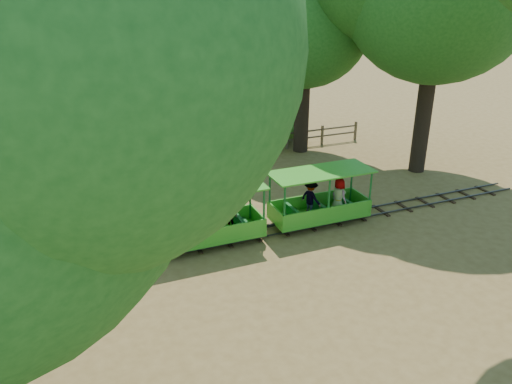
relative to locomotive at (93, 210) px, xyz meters
name	(u,v)px	position (x,y,z in m)	size (l,w,h in m)	color
ground	(255,236)	(4.98, -0.07, -1.78)	(90.00, 90.00, 0.00)	olive
track	(255,234)	(4.98, -0.07, -1.71)	(22.00, 1.00, 0.10)	#3F3D3A
locomotive	(93,210)	(0.00, 0.00, 0.00)	(2.76, 1.30, 3.18)	black
carriage_front	(210,223)	(3.42, -0.09, -1.00)	(3.54, 1.45, 1.84)	green
carriage_rear	(321,202)	(7.40, -0.10, -0.96)	(3.54, 1.45, 1.84)	green
oak_ne	(304,11)	(10.45, 7.51, 4.76)	(7.74, 6.81, 9.32)	#2D2116
fence	(190,150)	(4.98, 7.93, -1.20)	(18.10, 0.10, 1.00)	brown
shrub_west	(31,155)	(-1.85, 9.23, -0.99)	(2.28, 1.76, 1.58)	#2D6B1E
shrub_mid_w	(173,134)	(4.53, 9.23, -0.73)	(3.03, 2.33, 2.09)	#2D6B1E
shrub_mid_e	(186,139)	(5.12, 9.23, -1.06)	(2.09, 1.60, 1.44)	#2D6B1E
shrub_east	(279,122)	(10.14, 9.23, -0.75)	(2.97, 2.28, 2.05)	#2D6B1E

